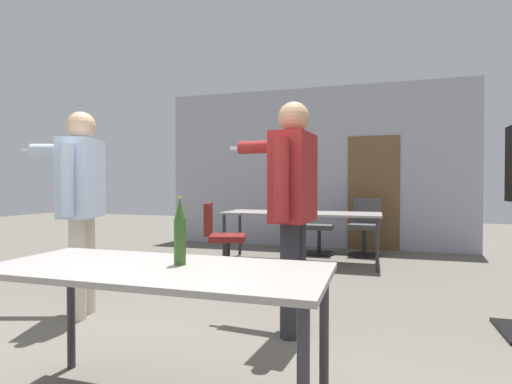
# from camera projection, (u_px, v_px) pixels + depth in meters

# --- Properties ---
(back_wall) EXTENTS (5.72, 0.12, 3.00)m
(back_wall) POSITION_uv_depth(u_px,v_px,m) (314.00, 168.00, 7.52)
(back_wall) COLOR #A3A8B2
(back_wall) RESTS_ON ground_plane
(conference_table_near) EXTENTS (1.73, 0.74, 0.76)m
(conference_table_near) POSITION_uv_depth(u_px,v_px,m) (156.00, 281.00, 2.02)
(conference_table_near) COLOR gray
(conference_table_near) RESTS_ON ground_plane
(conference_table_far) EXTENTS (2.32, 0.83, 0.76)m
(conference_table_far) POSITION_uv_depth(u_px,v_px,m) (301.00, 216.00, 5.98)
(conference_table_far) COLOR gray
(conference_table_far) RESTS_ON ground_plane
(person_center_tall) EXTENTS (0.82, 0.76, 1.82)m
(person_center_tall) POSITION_uv_depth(u_px,v_px,m) (292.00, 195.00, 3.13)
(person_center_tall) COLOR #28282D
(person_center_tall) RESTS_ON ground_plane
(person_near_casual) EXTENTS (0.94, 0.66, 1.82)m
(person_near_casual) POSITION_uv_depth(u_px,v_px,m) (80.00, 193.00, 3.55)
(person_near_casual) COLOR beige
(person_near_casual) RESTS_ON ground_plane
(office_chair_far_right) EXTENTS (0.55, 0.52, 0.93)m
(office_chair_far_right) POSITION_uv_depth(u_px,v_px,m) (315.00, 228.00, 6.73)
(office_chair_far_right) COLOR black
(office_chair_far_right) RESTS_ON ground_plane
(office_chair_side_rolled) EXTENTS (0.62, 0.57, 0.93)m
(office_chair_side_rolled) POSITION_uv_depth(u_px,v_px,m) (222.00, 240.00, 5.29)
(office_chair_side_rolled) COLOR black
(office_chair_side_rolled) RESTS_ON ground_plane
(office_chair_far_left) EXTENTS (0.52, 0.58, 0.95)m
(office_chair_far_left) POSITION_uv_depth(u_px,v_px,m) (365.00, 228.00, 6.64)
(office_chair_far_left) COLOR black
(office_chair_far_left) RESTS_ON ground_plane
(beer_bottle) EXTENTS (0.06, 0.06, 0.35)m
(beer_bottle) POSITION_uv_depth(u_px,v_px,m) (180.00, 233.00, 2.06)
(beer_bottle) COLOR #2D511E
(beer_bottle) RESTS_ON conference_table_near
(drink_cup) EXTENTS (0.08, 0.08, 0.12)m
(drink_cup) POSITION_uv_depth(u_px,v_px,m) (272.00, 207.00, 6.26)
(drink_cup) COLOR silver
(drink_cup) RESTS_ON conference_table_far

